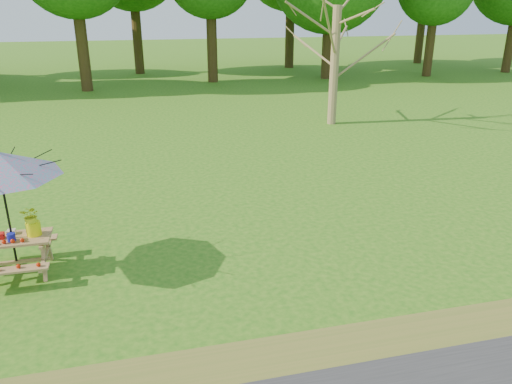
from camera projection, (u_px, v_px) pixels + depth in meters
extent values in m
plane|color=#236513|center=(189.00, 268.00, 8.67)|extent=(120.00, 120.00, 0.00)
cube|color=olive|center=(216.00, 377.00, 6.13)|extent=(120.00, 1.20, 0.01)
cylinder|color=olive|center=(334.00, 67.00, 18.33)|extent=(0.37, 0.37, 4.27)
cube|color=#976244|center=(12.00, 239.00, 8.25)|extent=(1.20, 0.62, 0.04)
cube|color=#976244|center=(9.00, 270.00, 7.85)|extent=(1.20, 0.22, 0.04)
cube|color=#976244|center=(21.00, 240.00, 8.85)|extent=(1.20, 0.22, 0.04)
cylinder|color=black|center=(7.00, 213.00, 8.08)|extent=(0.04, 0.04, 2.25)
cube|color=red|center=(0.00, 236.00, 8.20)|extent=(0.14, 0.12, 0.10)
cylinder|color=#1419A3|center=(11.00, 237.00, 8.12)|extent=(0.13, 0.13, 0.13)
cube|color=beige|center=(11.00, 232.00, 8.38)|extent=(0.13, 0.13, 0.07)
cylinder|color=#E8EA0C|center=(34.00, 228.00, 8.31)|extent=(0.24, 0.24, 0.24)
imported|color=yellow|center=(31.00, 216.00, 8.23)|extent=(0.38, 0.36, 0.35)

